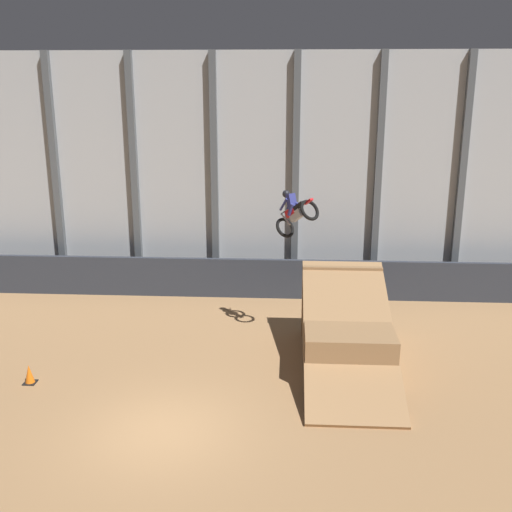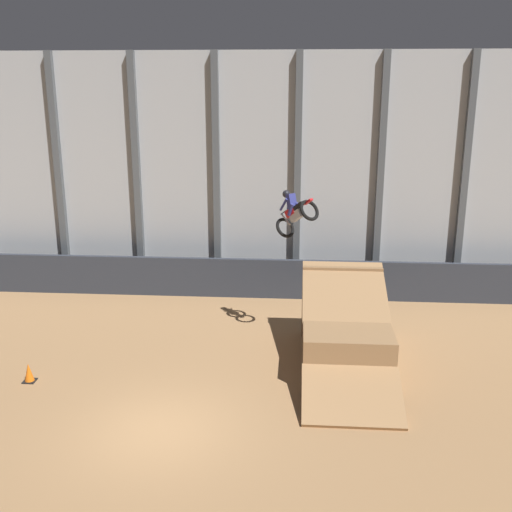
# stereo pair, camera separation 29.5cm
# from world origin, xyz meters

# --- Properties ---
(ground_plane) EXTENTS (60.00, 60.00, 0.00)m
(ground_plane) POSITION_xyz_m (0.00, 0.00, 0.00)
(ground_plane) COLOR #9E754C
(arena_back_wall) EXTENTS (32.00, 0.40, 9.88)m
(arena_back_wall) POSITION_xyz_m (0.00, 11.61, 4.94)
(arena_back_wall) COLOR #ADB2B7
(arena_back_wall) RESTS_ON ground_plane
(lower_barrier) EXTENTS (31.36, 0.20, 1.65)m
(lower_barrier) POSITION_xyz_m (0.00, 10.22, 0.83)
(lower_barrier) COLOR #2D333D
(lower_barrier) RESTS_ON ground_plane
(dirt_ramp) EXTENTS (2.72, 6.39, 2.74)m
(dirt_ramp) POSITION_xyz_m (4.99, 4.69, 0.91)
(dirt_ramp) COLOR #966F48
(dirt_ramp) RESTS_ON ground_plane
(rider_bike_solo) EXTENTS (1.66, 1.72, 1.67)m
(rider_bike_solo) POSITION_xyz_m (3.32, 6.09, 4.48)
(rider_bike_solo) COLOR black
(traffic_cone_near_ramp) EXTENTS (0.36, 0.36, 0.58)m
(traffic_cone_near_ramp) POSITION_xyz_m (-4.47, 2.35, 0.28)
(traffic_cone_near_ramp) COLOR black
(traffic_cone_near_ramp) RESTS_ON ground_plane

